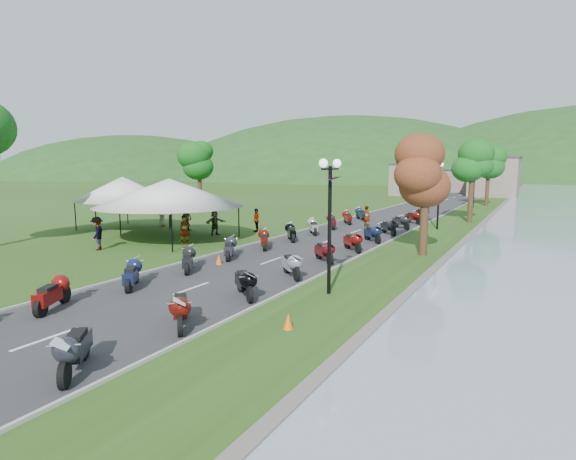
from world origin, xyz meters
The scene contains 11 objects.
road centered at (0.00, 40.00, 0.01)m, with size 7.00×120.00×0.02m, color #323235.
hills_backdrop centered at (0.00, 200.00, 0.00)m, with size 360.00×120.00×76.00m, color #285621, non-canonical shape.
far_building centered at (-2.00, 85.00, 2.50)m, with size 18.00×16.00×5.00m, color slate.
moto_row_left centered at (-2.20, 16.55, 0.55)m, with size 2.60×50.92×1.10m, color #331411, non-canonical shape.
moto_row_right centered at (2.51, 24.82, 0.55)m, with size 2.60×40.82×1.10m, color #331411, non-canonical shape.
vendor_tent_main centered at (-9.30, 24.49, 2.00)m, with size 6.39×6.39×4.00m, color silver, non-canonical shape.
vendor_tent_side centered at (-15.96, 26.43, 2.00)m, with size 4.84×4.84×4.00m, color silver, non-canonical shape.
tree_lakeside centered at (6.37, 27.32, 3.49)m, with size 2.51×2.51×6.98m, color #1A681C, non-canonical shape.
pedestrian_a centered at (-7.14, 23.49, 0.00)m, with size 0.66×0.49×1.82m, color slate.
pedestrian_b centered at (-11.29, 28.26, 0.00)m, with size 0.84×0.46×1.74m, color slate.
pedestrian_c centered at (-10.32, 19.68, 0.00)m, with size 1.25×0.51×1.93m, color slate.
Camera 1 is at (11.76, 2.91, 4.80)m, focal length 28.00 mm.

